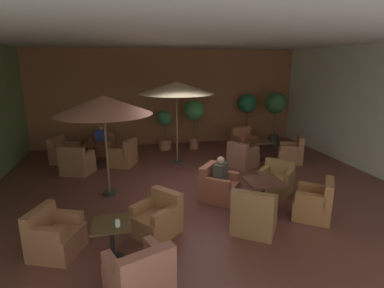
% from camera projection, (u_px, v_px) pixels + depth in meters
% --- Properties ---
extents(ground_plane, '(10.68, 9.78, 0.02)m').
position_uv_depth(ground_plane, '(196.00, 188.00, 8.09)').
color(ground_plane, brown).
extents(wall_back_brick, '(10.68, 0.08, 3.74)m').
position_uv_depth(wall_back_brick, '(168.00, 98.00, 12.20)').
color(wall_back_brick, brown).
rests_on(wall_back_brick, ground_plane).
extents(wall_right_plain, '(0.08, 9.78, 3.74)m').
position_uv_depth(wall_right_plain, '(377.00, 111.00, 8.73)').
color(wall_right_plain, silver).
rests_on(wall_right_plain, ground_plane).
extents(ceiling_slab, '(10.68, 9.78, 0.06)m').
position_uv_depth(ceiling_slab, '(197.00, 37.00, 7.14)').
color(ceiling_slab, silver).
rests_on(ceiling_slab, wall_back_brick).
extents(cafe_table_front_left, '(0.63, 0.63, 0.66)m').
position_uv_depth(cafe_table_front_left, '(112.00, 232.00, 5.00)').
color(cafe_table_front_left, black).
rests_on(cafe_table_front_left, ground_plane).
extents(armchair_front_left_north, '(0.95, 0.97, 0.81)m').
position_uv_depth(armchair_front_left_north, '(55.00, 237.00, 5.21)').
color(armchair_front_left_north, '#925C3E').
rests_on(armchair_front_left_north, ground_plane).
extents(armchair_front_left_east, '(1.02, 1.03, 0.85)m').
position_uv_depth(armchair_front_left_east, '(140.00, 278.00, 4.21)').
color(armchair_front_left_east, '#995848').
rests_on(armchair_front_left_east, ground_plane).
extents(armchair_front_left_south, '(1.06, 1.04, 0.80)m').
position_uv_depth(armchair_front_left_south, '(157.00, 219.00, 5.84)').
color(armchair_front_left_south, '#9E673F').
rests_on(armchair_front_left_south, ground_plane).
extents(cafe_table_front_right, '(0.80, 0.80, 0.66)m').
position_uv_depth(cafe_table_front_right, '(264.00, 186.00, 6.81)').
color(cafe_table_front_right, black).
rests_on(cafe_table_front_right, ground_plane).
extents(armchair_front_right_north, '(1.03, 1.04, 0.86)m').
position_uv_depth(armchair_front_right_north, '(315.00, 204.00, 6.44)').
color(armchair_front_right_north, '#9C6339').
rests_on(armchair_front_right_north, ground_plane).
extents(armchair_front_right_east, '(1.03, 1.02, 0.79)m').
position_uv_depth(armchair_front_right_east, '(277.00, 181.00, 7.75)').
color(armchair_front_right_east, olive).
rests_on(armchair_front_right_east, ground_plane).
extents(armchair_front_right_south, '(1.09, 1.08, 0.84)m').
position_uv_depth(armchair_front_right_south, '(218.00, 187.00, 7.32)').
color(armchair_front_right_south, '#A25742').
rests_on(armchair_front_right_south, ground_plane).
extents(armchair_front_right_west, '(1.07, 1.06, 0.91)m').
position_uv_depth(armchair_front_right_west, '(254.00, 216.00, 5.89)').
color(armchair_front_right_west, '#90633C').
rests_on(armchair_front_right_west, ground_plane).
extents(cafe_table_mid_center, '(0.63, 0.63, 0.66)m').
position_uv_depth(cafe_table_mid_center, '(261.00, 146.00, 10.32)').
color(cafe_table_mid_center, black).
rests_on(cafe_table_mid_center, ground_plane).
extents(armchair_mid_center_north, '(0.99, 0.96, 0.90)m').
position_uv_depth(armchair_mid_center_north, '(292.00, 153.00, 10.12)').
color(armchair_mid_center_north, '#9F6444').
rests_on(armchair_mid_center_north, ground_plane).
extents(armchair_mid_center_east, '(0.88, 0.90, 0.91)m').
position_uv_depth(armchair_mid_center_east, '(244.00, 144.00, 11.25)').
color(armchair_mid_center_east, '#99573C').
rests_on(armchair_mid_center_east, ground_plane).
extents(armchair_mid_center_south, '(1.05, 1.03, 0.81)m').
position_uv_depth(armchair_mid_center_south, '(242.00, 157.00, 9.68)').
color(armchair_mid_center_south, '#905944').
rests_on(armchair_mid_center_south, ground_plane).
extents(cafe_table_rear_right, '(0.67, 0.67, 0.66)m').
position_uv_depth(cafe_table_rear_right, '(94.00, 148.00, 9.97)').
color(cafe_table_rear_right, black).
rests_on(cafe_table_rear_right, ground_plane).
extents(armchair_rear_right_north, '(1.00, 1.02, 0.86)m').
position_uv_depth(armchair_rear_right_north, '(64.00, 153.00, 10.14)').
color(armchair_rear_right_north, '#975E44').
rests_on(armchair_rear_right_north, ground_plane).
extents(armchair_rear_right_east, '(1.02, 0.97, 0.89)m').
position_uv_depth(armchair_rear_right_east, '(77.00, 163.00, 9.05)').
color(armchair_rear_right_east, '#9A6847').
rests_on(armchair_rear_right_east, ground_plane).
extents(armchair_rear_right_south, '(0.98, 1.00, 0.87)m').
position_uv_depth(armchair_rear_right_south, '(124.00, 156.00, 9.81)').
color(armchair_rear_right_south, '#9D633E').
rests_on(armchair_rear_right_south, ground_plane).
extents(armchair_rear_right_west, '(0.93, 0.90, 0.77)m').
position_uv_depth(armchair_rear_right_west, '(102.00, 146.00, 11.02)').
color(armchair_rear_right_west, '#965B39').
rests_on(armchair_rear_right_west, ground_plane).
extents(patio_umbrella_tall_red, '(2.35, 2.35, 2.64)m').
position_uv_depth(patio_umbrella_tall_red, '(176.00, 88.00, 9.47)').
color(patio_umbrella_tall_red, '#2D2D2D').
rests_on(patio_umbrella_tall_red, ground_plane).
extents(patio_umbrella_center_beige, '(2.28, 2.28, 2.46)m').
position_uv_depth(patio_umbrella_center_beige, '(103.00, 105.00, 7.11)').
color(patio_umbrella_center_beige, '#2D2D2D').
rests_on(patio_umbrella_center_beige, ground_plane).
extents(potted_tree_left_corner, '(0.78, 0.78, 1.87)m').
position_uv_depth(potted_tree_left_corner, '(194.00, 114.00, 11.53)').
color(potted_tree_left_corner, '#AA5E41').
rests_on(potted_tree_left_corner, ground_plane).
extents(potted_tree_mid_left, '(0.57, 0.57, 1.49)m').
position_uv_depth(potted_tree_mid_left, '(165.00, 126.00, 11.56)').
color(potted_tree_mid_left, '#A86A4E').
rests_on(potted_tree_mid_left, ground_plane).
extents(potted_tree_mid_right, '(0.83, 0.83, 2.13)m').
position_uv_depth(potted_tree_mid_right, '(276.00, 107.00, 11.91)').
color(potted_tree_mid_right, '#36302D').
rests_on(potted_tree_mid_right, ground_plane).
extents(potted_tree_right_corner, '(0.76, 0.76, 1.99)m').
position_uv_depth(potted_tree_right_corner, '(247.00, 108.00, 12.49)').
color(potted_tree_right_corner, '#3E3A32').
rests_on(potted_tree_right_corner, ground_plane).
extents(patron_blue_shirt, '(0.42, 0.45, 0.64)m').
position_uv_depth(patron_blue_shirt, '(220.00, 172.00, 7.21)').
color(patron_blue_shirt, '#3C3E36').
rests_on(patron_blue_shirt, ground_plane).
extents(patron_by_window, '(0.41, 0.31, 0.66)m').
position_uv_depth(patron_by_window, '(101.00, 136.00, 10.88)').
color(patron_by_window, '#2D3F98').
rests_on(patron_by_window, ground_plane).
extents(iced_drink_cup, '(0.08, 0.08, 0.11)m').
position_uv_depth(iced_drink_cup, '(118.00, 223.00, 4.86)').
color(iced_drink_cup, white).
rests_on(iced_drink_cup, cafe_table_front_left).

